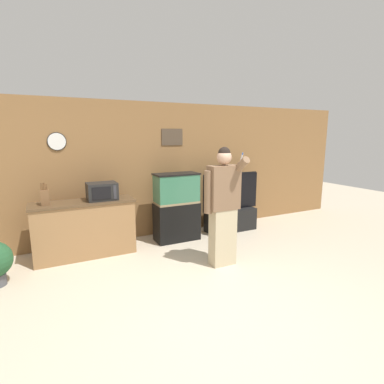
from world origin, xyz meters
TOP-DOWN VIEW (x-y plane):
  - ground_plane at (0.00, 0.00)m, footprint 18.00×18.00m
  - wall_back_paneled at (-0.00, 2.90)m, footprint 10.00×0.08m
  - counter_island at (-1.18, 2.36)m, footprint 1.61×0.55m
  - microwave at (-0.88, 2.34)m, footprint 0.48×0.37m
  - knife_block at (-1.73, 2.32)m, footprint 0.12×0.12m
  - aquarium_on_stand at (0.48, 2.37)m, footprint 0.83×0.41m
  - tv_on_stand at (1.73, 2.40)m, footprint 1.30×0.40m
  - person_standing at (0.66, 1.04)m, footprint 0.57×0.43m

SIDE VIEW (x-z plane):
  - ground_plane at x=0.00m, z-range 0.00..0.00m
  - tv_on_stand at x=1.73m, z-range -0.25..0.97m
  - counter_island at x=-1.18m, z-range 0.00..0.93m
  - aquarium_on_stand at x=0.48m, z-range 0.00..1.29m
  - person_standing at x=0.66m, z-range 0.04..1.85m
  - knife_block at x=-1.73m, z-range 0.88..1.23m
  - microwave at x=-0.88m, z-range 0.93..1.21m
  - wall_back_paneled at x=0.00m, z-range 0.00..2.60m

